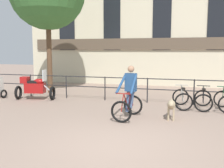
% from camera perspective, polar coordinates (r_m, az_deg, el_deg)
% --- Properties ---
extents(ground_plane, '(60.00, 60.00, 0.00)m').
position_cam_1_polar(ground_plane, '(6.30, 0.36, -13.05)').
color(ground_plane, gray).
extents(canal_railing, '(15.05, 0.05, 1.05)m').
position_cam_1_polar(canal_railing, '(11.10, 7.72, -0.44)').
color(canal_railing, '#232326').
rests_on(canal_railing, ground_plane).
extents(building_facade, '(18.00, 0.72, 8.21)m').
position_cam_1_polar(building_facade, '(16.85, 10.94, 13.64)').
color(building_facade, beige).
rests_on(building_facade, ground_plane).
extents(cyclist_with_bike, '(0.82, 1.25, 1.70)m').
position_cam_1_polar(cyclist_with_bike, '(8.55, 3.71, -2.32)').
color(cyclist_with_bike, black).
rests_on(cyclist_with_bike, ground_plane).
extents(dog, '(0.27, 0.94, 0.65)m').
position_cam_1_polar(dog, '(8.51, 12.78, -4.57)').
color(dog, tan).
rests_on(dog, ground_plane).
extents(parked_motorcycle, '(1.78, 0.92, 1.35)m').
position_cam_1_polar(parked_motorcycle, '(12.18, -16.48, -0.68)').
color(parked_motorcycle, black).
rests_on(parked_motorcycle, ground_plane).
extents(parked_bicycle_near_lamp, '(0.80, 1.19, 0.86)m').
position_cam_1_polar(parked_bicycle_near_lamp, '(10.39, 15.02, -3.11)').
color(parked_bicycle_near_lamp, black).
rests_on(parked_bicycle_near_lamp, ground_plane).
extents(parked_bicycle_mid_left, '(0.69, 1.13, 0.86)m').
position_cam_1_polar(parked_bicycle_mid_left, '(10.40, 19.21, -3.25)').
color(parked_bicycle_mid_left, black).
rests_on(parked_bicycle_mid_left, ground_plane).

